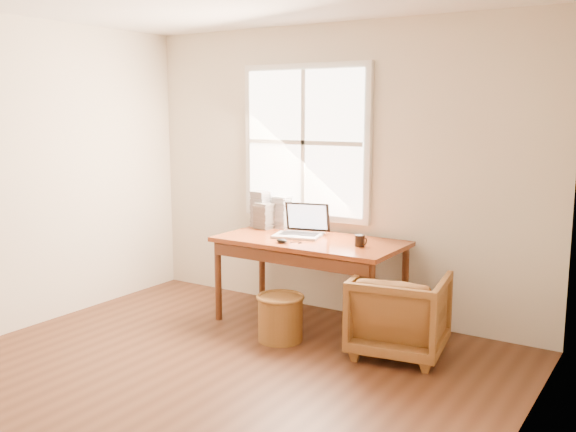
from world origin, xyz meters
name	(u,v)px	position (x,y,z in m)	size (l,w,h in m)	color
room_shell	(176,195)	(-0.02, 0.16, 1.32)	(4.04, 4.54, 2.64)	#4F2D1B
desk	(310,241)	(0.00, 1.80, 0.73)	(1.60, 0.80, 0.04)	brown
armchair	(399,314)	(0.94, 1.55, 0.32)	(0.68, 0.70, 0.64)	brown
wicker_stool	(280,319)	(0.01, 1.31, 0.18)	(0.36, 0.36, 0.36)	brown
laptop	(297,222)	(-0.14, 1.83, 0.88)	(0.36, 0.38, 0.27)	#B7BABF
mouse	(282,241)	(-0.12, 1.54, 0.77)	(0.11, 0.07, 0.04)	black
coffee_mug	(360,241)	(0.49, 1.77, 0.80)	(0.08, 0.08, 0.09)	black
cd_stack_a	(281,212)	(-0.49, 2.11, 0.90)	(0.15, 0.13, 0.30)	silver
cd_stack_b	(264,216)	(-0.61, 2.00, 0.87)	(0.16, 0.14, 0.24)	#28272D
cd_stack_c	(260,209)	(-0.69, 2.06, 0.92)	(0.15, 0.13, 0.34)	#A2A2B0
cd_stack_d	(286,219)	(-0.47, 2.15, 0.84)	(0.13, 0.12, 0.17)	#ACB2B7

